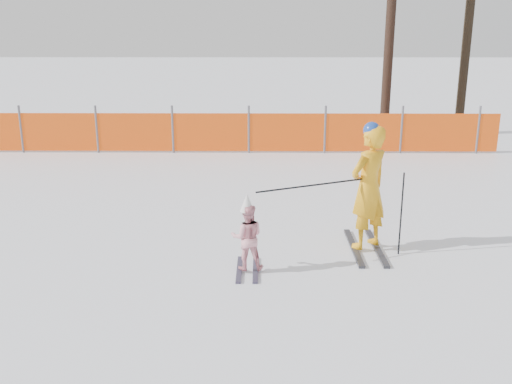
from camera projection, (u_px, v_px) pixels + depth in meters
ground at (256, 274)px, 7.66m from camera, size 120.00×120.00×0.00m
adult at (369, 187)px, 8.26m from camera, size 0.79×1.49×1.91m
child at (247, 236)px, 7.62m from camera, size 0.46×0.86×1.09m
ski_poles at (350, 198)px, 7.98m from camera, size 2.10×0.73×1.23m
safety_fence at (182, 132)px, 14.97m from camera, size 16.57×0.06×1.25m
tree_trunks at (425, 45)px, 16.85m from camera, size 2.73×0.88×5.63m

